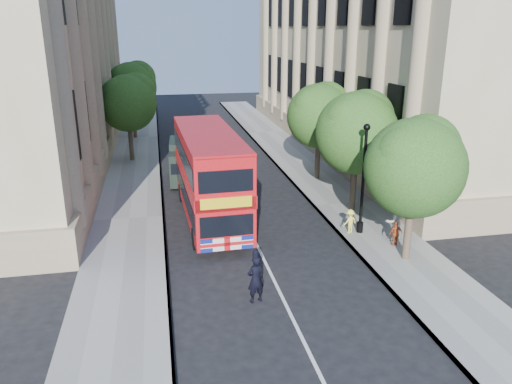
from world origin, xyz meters
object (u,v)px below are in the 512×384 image
woman_pedestrian (393,221)px  police_constable (256,279)px  lamp_post (363,184)px  box_van (185,163)px  double_decker_bus (209,173)px

woman_pedestrian → police_constable: bearing=18.0°
lamp_post → police_constable: (-6.00, -5.00, -1.63)m
box_van → police_constable: size_ratio=2.62×
box_van → woman_pedestrian: size_ratio=2.67×
double_decker_bus → box_van: 6.94m
lamp_post → box_van: bearing=126.7°
box_van → police_constable: box_van is taller
police_constable → woman_pedestrian: size_ratio=1.02×
lamp_post → double_decker_bus: lamp_post is taller
double_decker_bus → lamp_post: bearing=-28.0°
police_constable → double_decker_bus: bearing=-100.9°
box_van → woman_pedestrian: bearing=-48.8°
police_constable → woman_pedestrian: 8.15m
lamp_post → double_decker_bus: size_ratio=0.53×
lamp_post → woman_pedestrian: size_ratio=2.98×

